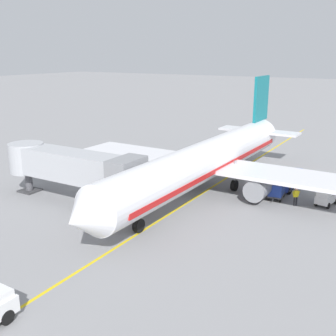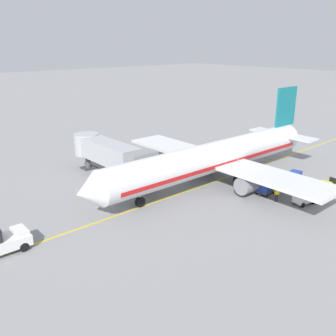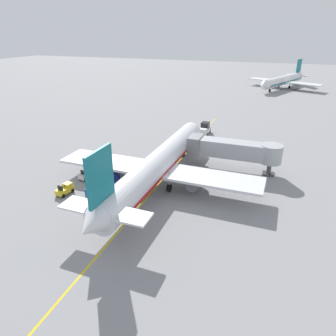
# 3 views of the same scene
# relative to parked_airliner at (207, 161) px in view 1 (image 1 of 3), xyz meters

# --- Properties ---
(ground_plane) EXTENTS (400.00, 400.00, 0.00)m
(ground_plane) POSITION_rel_parked_airliner_xyz_m (0.04, -0.39, -3.19)
(ground_plane) COLOR gray
(gate_lead_in_line) EXTENTS (0.24, 80.00, 0.01)m
(gate_lead_in_line) POSITION_rel_parked_airliner_xyz_m (0.04, -0.39, -3.18)
(gate_lead_in_line) COLOR gold
(gate_lead_in_line) RESTS_ON ground
(parked_airliner) EXTENTS (30.08, 37.25, 10.63)m
(parked_airliner) POSITION_rel_parked_airliner_xyz_m (0.00, 0.00, 0.00)
(parked_airliner) COLOR silver
(parked_airliner) RESTS_ON ground
(jet_bridge) EXTENTS (14.82, 3.50, 4.98)m
(jet_bridge) POSITION_rel_parked_airliner_xyz_m (9.33, 9.04, 0.27)
(jet_bridge) COLOR #A8AAAF
(jet_bridge) RESTS_ON ground
(baggage_tug_lead) EXTENTS (1.72, 2.69, 1.62)m
(baggage_tug_lead) POSITION_rel_parked_airliner_xyz_m (-11.01, -2.16, -2.47)
(baggage_tug_lead) COLOR silver
(baggage_tug_lead) RESTS_ON ground
(baggage_tug_trailing) EXTENTS (1.94, 2.75, 1.62)m
(baggage_tug_trailing) POSITION_rel_parked_airliner_xyz_m (-6.56, -2.59, -2.47)
(baggage_tug_trailing) COLOR #1E339E
(baggage_tug_trailing) RESTS_ON ground
(baggage_cart_front) EXTENTS (1.51, 2.95, 1.58)m
(baggage_cart_front) POSITION_rel_parked_airliner_xyz_m (-6.67, -1.47, -2.24)
(baggage_cart_front) COLOR #4C4C51
(baggage_cart_front) RESTS_ON ground
(baggage_cart_second_in_train) EXTENTS (1.51, 2.95, 1.58)m
(baggage_cart_second_in_train) POSITION_rel_parked_airliner_xyz_m (-6.82, -4.17, -2.24)
(baggage_cart_second_in_train) COLOR #4C4C51
(baggage_cart_second_in_train) RESTS_ON ground
(baggage_cart_third_in_train) EXTENTS (1.51, 2.95, 1.58)m
(baggage_cart_third_in_train) POSITION_rel_parked_airliner_xyz_m (-7.01, -6.75, -2.24)
(baggage_cart_third_in_train) COLOR #4C4C51
(baggage_cart_third_in_train) RESTS_ON ground
(ground_crew_wing_walker) EXTENTS (0.63, 0.51, 1.69)m
(ground_crew_wing_walker) POSITION_rel_parked_airliner_xyz_m (-8.69, -0.55, -2.23)
(ground_crew_wing_walker) COLOR #232328
(ground_crew_wing_walker) RESTS_ON ground
(ground_crew_loader) EXTENTS (0.72, 0.33, 1.69)m
(ground_crew_loader) POSITION_rel_parked_airliner_xyz_m (-3.48, -5.05, -2.23)
(ground_crew_loader) COLOR #232328
(ground_crew_loader) RESTS_ON ground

